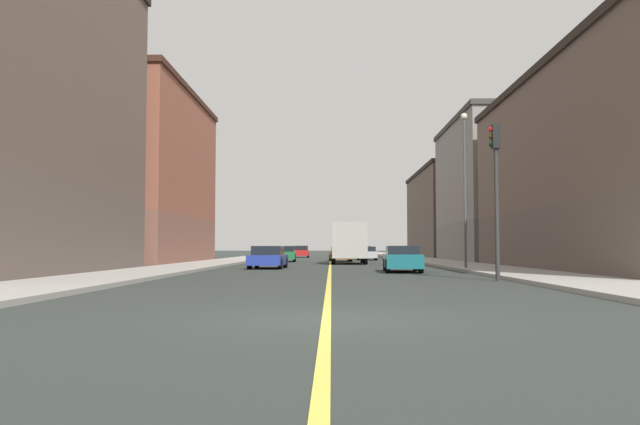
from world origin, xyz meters
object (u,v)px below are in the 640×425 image
object	(u,v)px
building_left_mid	(504,191)
car_orange	(340,254)
car_green	(285,254)
car_blue	(268,257)
building_left_far	(456,214)
car_white	(365,252)
box_truck	(349,242)
car_silver	(367,253)
street_lamp_left_near	(465,175)
car_red	(301,252)
building_right_midblock	(134,177)
car_teal	(402,259)
traffic_light_left_near	(496,179)
building_left_near	(619,170)

from	to	relation	value
building_left_mid	car_orange	size ratio (longest dim) A/B	3.89
building_left_mid	car_green	distance (m)	19.44
building_left_mid	car_orange	distance (m)	14.98
building_left_mid	car_blue	distance (m)	26.11
building_left_far	car_white	distance (m)	11.77
car_orange	box_truck	distance (m)	8.38
car_green	car_silver	bearing A→B (deg)	42.34
car_green	street_lamp_left_near	bearing A→B (deg)	-61.06
car_silver	car_green	size ratio (longest dim) A/B	1.02
car_green	car_blue	distance (m)	17.04
street_lamp_left_near	car_red	size ratio (longest dim) A/B	2.04
car_orange	car_blue	bearing A→B (deg)	-103.42
car_red	box_truck	world-z (taller)	box_truck
building_left_mid	building_right_midblock	xyz separation A→B (m)	(-29.60, -6.84, 0.46)
car_teal	car_white	world-z (taller)	car_white
street_lamp_left_near	building_left_far	bearing A→B (deg)	79.64
building_left_far	building_right_midblock	world-z (taller)	building_right_midblock
car_teal	car_green	bearing A→B (deg)	108.75
building_left_far	traffic_light_left_near	size ratio (longest dim) A/B	3.92
street_lamp_left_near	traffic_light_left_near	bearing A→B (deg)	-95.65
street_lamp_left_near	car_green	size ratio (longest dim) A/B	1.89
building_left_near	building_left_mid	xyz separation A→B (m)	(0.00, 21.74, 0.84)
building_left_near	car_orange	distance (m)	26.88
street_lamp_left_near	car_white	world-z (taller)	street_lamp_left_near
building_right_midblock	car_blue	world-z (taller)	building_right_midblock
traffic_light_left_near	car_blue	world-z (taller)	traffic_light_left_near
traffic_light_left_near	car_orange	size ratio (longest dim) A/B	1.33
building_left_near	car_orange	xyz separation A→B (m)	(-13.94, 22.53, -4.57)
building_left_near	building_left_mid	distance (m)	21.75
car_green	car_orange	distance (m)	4.96
building_left_near	car_orange	size ratio (longest dim) A/B	5.62
building_left_mid	traffic_light_left_near	world-z (taller)	building_left_mid
car_green	car_teal	size ratio (longest dim) A/B	0.95
traffic_light_left_near	car_red	bearing A→B (deg)	100.55
car_silver	car_teal	distance (m)	28.65
car_silver	car_teal	bearing A→B (deg)	-89.69
building_right_midblock	car_orange	distance (m)	18.38
car_silver	car_orange	world-z (taller)	car_orange
traffic_light_left_near	car_silver	bearing A→B (deg)	94.20
building_left_mid	box_truck	distance (m)	16.04
car_silver	car_green	world-z (taller)	car_green
car_red	car_white	xyz separation A→B (m)	(7.47, -0.93, -0.01)
building_left_far	street_lamp_left_near	xyz separation A→B (m)	(-7.63, -41.74, -0.08)
car_red	box_truck	bearing A→B (deg)	-80.30
building_left_far	car_red	world-z (taller)	building_left_far
car_teal	building_left_near	bearing A→B (deg)	4.97
car_blue	building_left_near	bearing A→B (deg)	-12.22
car_orange	building_right_midblock	bearing A→B (deg)	-154.03
car_white	building_left_near	bearing A→B (deg)	-75.42
building_left_mid	box_truck	xyz separation A→B (m)	(-13.45, -7.52, -4.44)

